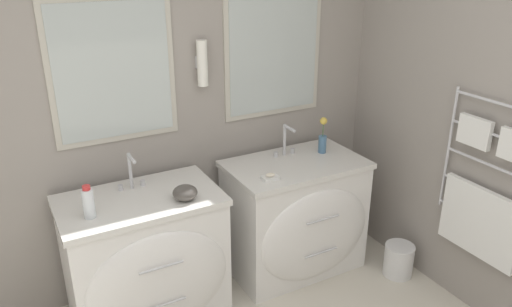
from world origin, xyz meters
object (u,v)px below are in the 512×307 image
(waste_bin, at_px, (399,259))
(vanity_right, at_px, (297,217))
(vanity_left, at_px, (147,259))
(toiletry_bottle, at_px, (88,203))
(amenity_bowl, at_px, (185,193))
(flower_vase, at_px, (323,138))

(waste_bin, bearing_deg, vanity_right, 144.63)
(vanity_left, distance_m, toiletry_bottle, 0.59)
(amenity_bowl, bearing_deg, waste_bin, -12.19)
(vanity_left, xyz_separation_m, flower_vase, (1.38, 0.10, 0.52))
(vanity_left, xyz_separation_m, toiletry_bottle, (-0.30, -0.06, 0.50))
(vanity_right, relative_size, amenity_bowl, 6.53)
(vanity_left, bearing_deg, flower_vase, 4.22)
(flower_vase, bearing_deg, vanity_right, -159.23)
(flower_vase, bearing_deg, amenity_bowl, -169.36)
(vanity_left, height_order, flower_vase, flower_vase)
(vanity_right, distance_m, amenity_bowl, 1.00)
(toiletry_bottle, bearing_deg, waste_bin, -10.50)
(vanity_right, height_order, toiletry_bottle, toiletry_bottle)
(toiletry_bottle, bearing_deg, flower_vase, 5.45)
(toiletry_bottle, relative_size, amenity_bowl, 1.32)
(amenity_bowl, bearing_deg, toiletry_bottle, 174.26)
(toiletry_bottle, bearing_deg, vanity_right, 2.38)
(toiletry_bottle, xyz_separation_m, amenity_bowl, (0.54, -0.05, -0.05))
(vanity_left, relative_size, flower_vase, 3.59)
(vanity_right, relative_size, toiletry_bottle, 4.96)
(vanity_left, bearing_deg, toiletry_bottle, -169.04)
(flower_vase, bearing_deg, waste_bin, -57.35)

